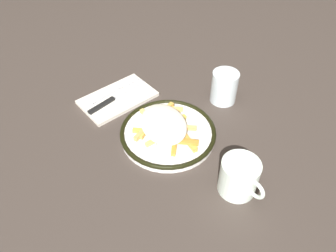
# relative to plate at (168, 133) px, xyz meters

# --- Properties ---
(ground_plane) EXTENTS (2.60, 2.60, 0.00)m
(ground_plane) POSITION_rel_plate_xyz_m (0.00, 0.00, -0.01)
(ground_plane) COLOR #3E352E
(plate) EXTENTS (0.25, 0.25, 0.02)m
(plate) POSITION_rel_plate_xyz_m (0.00, 0.00, 0.00)
(plate) COLOR white
(plate) RESTS_ON ground_plane
(fries_heap) EXTENTS (0.20, 0.18, 0.04)m
(fries_heap) POSITION_rel_plate_xyz_m (-0.01, -0.01, 0.03)
(fries_heap) COLOR #E2C063
(fries_heap) RESTS_ON plate
(napkin) EXTENTS (0.14, 0.22, 0.01)m
(napkin) POSITION_rel_plate_xyz_m (-0.21, -0.02, -0.01)
(napkin) COLOR silver
(napkin) RESTS_ON ground_plane
(fork) EXTENTS (0.04, 0.18, 0.01)m
(fork) POSITION_rel_plate_xyz_m (-0.24, -0.01, 0.00)
(fork) COLOR silver
(fork) RESTS_ON napkin
(knife) EXTENTS (0.05, 0.21, 0.01)m
(knife) POSITION_rel_plate_xyz_m (-0.21, -0.04, 0.00)
(knife) COLOR black
(knife) RESTS_ON napkin
(water_glass) EXTENTS (0.08, 0.08, 0.10)m
(water_glass) POSITION_rel_plate_xyz_m (-0.02, 0.22, 0.04)
(water_glass) COLOR silver
(water_glass) RESTS_ON ground_plane
(coffee_mug) EXTENTS (0.11, 0.09, 0.09)m
(coffee_mug) POSITION_rel_plate_xyz_m (0.23, 0.02, 0.03)
(coffee_mug) COLOR white
(coffee_mug) RESTS_ON ground_plane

